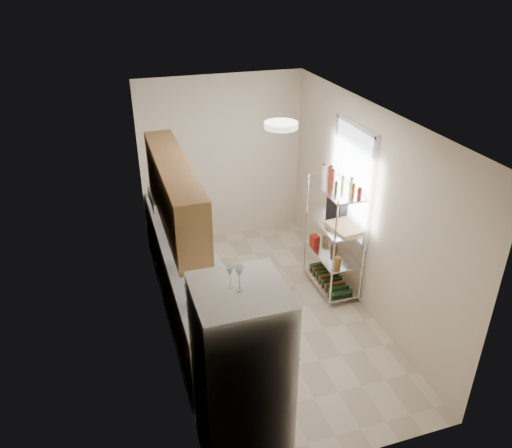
{
  "coord_description": "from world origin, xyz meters",
  "views": [
    {
      "loc": [
        -1.71,
        -4.82,
        4.02
      ],
      "look_at": [
        -0.09,
        0.25,
        1.19
      ],
      "focal_mm": 35.0,
      "sensor_mm": 36.0,
      "label": 1
    }
  ],
  "objects": [
    {
      "name": "wine_glass_a",
      "position": [
        -0.93,
        -1.74,
        1.88
      ],
      "size": [
        0.07,
        0.07,
        0.19
      ],
      "primitive_type": null,
      "color": "silver",
      "rests_on": "refrigerator"
    },
    {
      "name": "upper_cabinets",
      "position": [
        -1.05,
        0.1,
        1.81
      ],
      "size": [
        0.33,
        2.2,
        0.72
      ],
      "primitive_type": "cube",
      "color": "#9C7842",
      "rests_on": "room"
    },
    {
      "name": "cutting_board",
      "position": [
        1.07,
        0.13,
        1.03
      ],
      "size": [
        0.42,
        0.51,
        0.03
      ],
      "primitive_type": "cube",
      "rotation": [
        0.0,
        0.0,
        0.14
      ],
      "color": "tan",
      "rests_on": "bakers_rack"
    },
    {
      "name": "rice_cooker",
      "position": [
        -0.9,
        0.06,
        1.0
      ],
      "size": [
        0.25,
        0.25,
        0.21
      ],
      "primitive_type": "cylinder",
      "color": "white",
      "rests_on": "counter_run"
    },
    {
      "name": "ceiling_dome",
      "position": [
        0.0,
        -0.3,
        2.57
      ],
      "size": [
        0.34,
        0.34,
        0.05
      ],
      "primitive_type": "cylinder",
      "color": "white",
      "rests_on": "room"
    },
    {
      "name": "storage_bag",
      "position": [
        0.86,
        0.56,
        0.63
      ],
      "size": [
        0.11,
        0.13,
        0.14
      ],
      "primitive_type": "cube",
      "rotation": [
        0.0,
        0.0,
        0.15
      ],
      "color": "maroon",
      "rests_on": "bakers_rack"
    },
    {
      "name": "range_hood",
      "position": [
        -1.0,
        0.9,
        1.39
      ],
      "size": [
        0.5,
        0.6,
        0.12
      ],
      "primitive_type": "cube",
      "color": "#B7BABC",
      "rests_on": "room"
    },
    {
      "name": "frying_pan_small",
      "position": [
        -0.87,
        1.07,
        0.92
      ],
      "size": [
        0.27,
        0.27,
        0.04
      ],
      "primitive_type": "cylinder",
      "rotation": [
        0.0,
        0.0,
        0.34
      ],
      "color": "black",
      "rests_on": "counter_run"
    },
    {
      "name": "wine_glass_b",
      "position": [
        -0.87,
        -1.8,
        1.89
      ],
      "size": [
        0.08,
        0.08,
        0.21
      ],
      "primitive_type": null,
      "color": "silver",
      "rests_on": "refrigerator"
    },
    {
      "name": "frying_pan_large",
      "position": [
        -0.97,
        0.61,
        0.92
      ],
      "size": [
        0.31,
        0.31,
        0.05
      ],
      "primitive_type": "cylinder",
      "rotation": [
        0.0,
        0.0,
        -0.19
      ],
      "color": "black",
      "rests_on": "counter_run"
    },
    {
      "name": "room",
      "position": [
        0.0,
        0.0,
        1.3
      ],
      "size": [
        2.52,
        4.42,
        2.62
      ],
      "color": "beige",
      "rests_on": "ground"
    },
    {
      "name": "bakers_rack",
      "position": [
        1.0,
        0.3,
        1.11
      ],
      "size": [
        0.45,
        0.9,
        1.73
      ],
      "color": "silver",
      "rests_on": "ground"
    },
    {
      "name": "window",
      "position": [
        1.23,
        0.35,
        1.55
      ],
      "size": [
        0.06,
        1.0,
        1.46
      ],
      "primitive_type": "cube",
      "color": "white",
      "rests_on": "room"
    },
    {
      "name": "espresso_machine",
      "position": [
        1.12,
        0.49,
        1.16
      ],
      "size": [
        0.24,
        0.29,
        0.29
      ],
      "primitive_type": "cube",
      "rotation": [
        0.0,
        0.0,
        0.34
      ],
      "color": "black",
      "rests_on": "bakers_rack"
    },
    {
      "name": "counter_run",
      "position": [
        -0.92,
        0.44,
        0.45
      ],
      "size": [
        0.63,
        3.51,
        0.9
      ],
      "color": "#9C7842",
      "rests_on": "ground"
    },
    {
      "name": "refrigerator",
      "position": [
        -0.87,
        -1.79,
        0.89
      ],
      "size": [
        0.73,
        0.73,
        1.78
      ],
      "primitive_type": "cube",
      "color": "white",
      "rests_on": "ground"
    }
  ]
}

